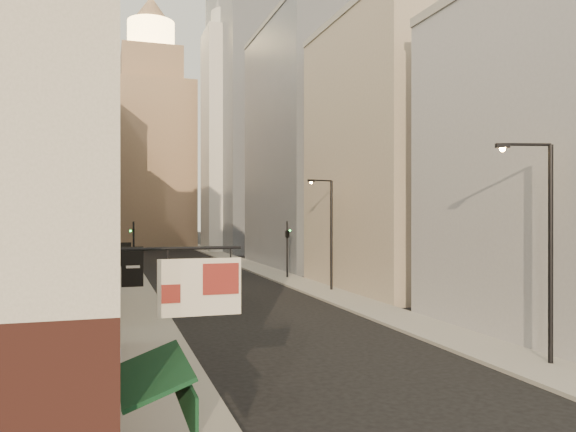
{
  "coord_description": "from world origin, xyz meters",
  "views": [
    {
      "loc": [
        -8.18,
        -7.72,
        5.53
      ],
      "look_at": [
        -0.52,
        16.07,
        5.49
      ],
      "focal_mm": 35.0,
      "sensor_mm": 36.0,
      "label": 1
    }
  ],
  "objects_px": {
    "clock_tower": "(151,145)",
    "traffic_light_left": "(134,239)",
    "white_tower": "(230,131)",
    "streetlamp_near": "(545,239)",
    "traffic_light_right": "(287,235)",
    "streetlamp_mid": "(329,228)"
  },
  "relations": [
    {
      "from": "clock_tower",
      "to": "streetlamp_near",
      "type": "bearing_deg",
      "value": -84.53
    },
    {
      "from": "white_tower",
      "to": "streetlamp_near",
      "type": "xyz_separation_m",
      "value": [
        -3.04,
        -69.2,
        -13.95
      ]
    },
    {
      "from": "clock_tower",
      "to": "traffic_light_left",
      "type": "relative_size",
      "value": 8.98
    },
    {
      "from": "streetlamp_near",
      "to": "streetlamp_mid",
      "type": "relative_size",
      "value": 1.01
    },
    {
      "from": "streetlamp_near",
      "to": "traffic_light_left",
      "type": "relative_size",
      "value": 1.63
    },
    {
      "from": "streetlamp_mid",
      "to": "traffic_light_right",
      "type": "height_order",
      "value": "streetlamp_mid"
    },
    {
      "from": "white_tower",
      "to": "streetlamp_near",
      "type": "bearing_deg",
      "value": -92.51
    },
    {
      "from": "traffic_light_right",
      "to": "clock_tower",
      "type": "bearing_deg",
      "value": -78.76
    },
    {
      "from": "streetlamp_mid",
      "to": "traffic_light_right",
      "type": "bearing_deg",
      "value": 78.07
    },
    {
      "from": "streetlamp_mid",
      "to": "traffic_light_left",
      "type": "relative_size",
      "value": 1.61
    },
    {
      "from": "traffic_light_left",
      "to": "streetlamp_near",
      "type": "bearing_deg",
      "value": 102.68
    },
    {
      "from": "white_tower",
      "to": "traffic_light_right",
      "type": "height_order",
      "value": "white_tower"
    },
    {
      "from": "traffic_light_left",
      "to": "streetlamp_mid",
      "type": "bearing_deg",
      "value": 129.54
    },
    {
      "from": "clock_tower",
      "to": "traffic_light_right",
      "type": "relative_size",
      "value": 8.98
    },
    {
      "from": "clock_tower",
      "to": "traffic_light_left",
      "type": "xyz_separation_m",
      "value": [
        -5.09,
        -50.55,
        -14.13
      ]
    },
    {
      "from": "clock_tower",
      "to": "streetlamp_near",
      "type": "height_order",
      "value": "clock_tower"
    },
    {
      "from": "streetlamp_mid",
      "to": "traffic_light_right",
      "type": "distance_m",
      "value": 8.86
    },
    {
      "from": "traffic_light_right",
      "to": "traffic_light_left",
      "type": "bearing_deg",
      "value": -9.11
    },
    {
      "from": "clock_tower",
      "to": "white_tower",
      "type": "height_order",
      "value": "clock_tower"
    },
    {
      "from": "streetlamp_near",
      "to": "traffic_light_right",
      "type": "relative_size",
      "value": 1.63
    },
    {
      "from": "streetlamp_mid",
      "to": "traffic_light_right",
      "type": "xyz_separation_m",
      "value": [
        -0.35,
        8.81,
        -0.78
      ]
    },
    {
      "from": "clock_tower",
      "to": "streetlamp_near",
      "type": "xyz_separation_m",
      "value": [
        7.96,
        -83.2,
        -12.98
      ]
    }
  ]
}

